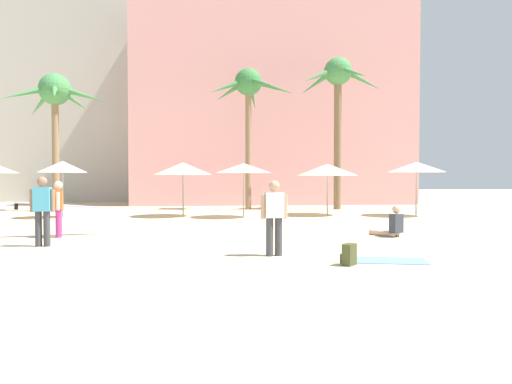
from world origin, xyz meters
The scene contains 17 objects.
ground centered at (0.00, 0.00, 0.00)m, with size 120.00×120.00×0.00m, color #C6B28C.
hotel_pink centered at (3.74, 26.90, 6.52)m, with size 17.97×10.21×13.05m, color pink.
hotel_tower_gray centered at (-9.93, 32.12, 14.69)m, with size 13.70×8.93×29.39m, color #BCB7AD.
palm_tree_far_left centered at (1.64, 18.58, 6.27)m, with size 4.63×4.58×7.58m.
palm_tree_left centered at (-8.28, 18.31, 5.76)m, with size 4.79×4.98×7.02m.
palm_tree_center centered at (6.44, 18.20, 6.56)m, with size 4.53×4.72×8.19m.
cafe_umbrella_0 centered at (4.91, 14.34, 2.07)m, with size 2.77×2.77×2.34m.
cafe_umbrella_1 centered at (1.02, 13.52, 2.12)m, with size 2.39×2.39×2.33m.
cafe_umbrella_2 centered at (-6.68, 14.07, 2.17)m, with size 2.01×2.01×2.42m.
cafe_umbrella_3 centered at (-1.61, 14.31, 2.11)m, with size 2.56×2.56×2.38m.
cafe_umbrella_5 centered at (8.75, 13.52, 2.18)m, with size 2.53×2.53×2.41m.
beach_towel centered at (3.15, 2.69, 0.01)m, with size 1.61×0.80×0.01m, color #6684E0.
backpack centered at (2.25, 2.30, 0.20)m, with size 0.35×0.35×0.42m.
person_mid_center centered at (-4.74, 7.42, 0.89)m, with size 2.98×1.09×1.61m.
person_near_right centered at (4.79, 6.53, 0.32)m, with size 0.83×1.00×0.92m.
person_near_left centered at (-4.55, 5.48, 0.95)m, with size 0.60×0.24×1.73m.
person_far_right centered at (0.95, 3.52, 0.90)m, with size 0.61×0.26×1.64m.
Camera 1 is at (-0.43, -6.47, 1.69)m, focal length 32.70 mm.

